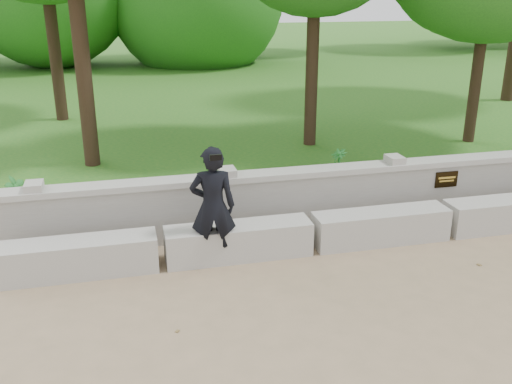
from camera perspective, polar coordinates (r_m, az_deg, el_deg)
lawn at (r=19.46m, az=-0.60°, el=10.41°), size 40.00×22.00×0.25m
concrete_bench at (r=8.51m, az=18.45°, el=-2.65°), size 11.90×0.45×0.45m
parapet_wall at (r=8.98m, az=16.31°, el=0.41°), size 12.50×0.35×0.90m
man_main at (r=7.06m, az=-4.34°, el=-1.48°), size 0.61×0.55×1.55m
shrub_a at (r=8.58m, az=-22.71°, el=-0.55°), size 0.38×0.40×0.63m
shrub_d at (r=9.74m, az=8.21°, el=2.80°), size 0.36×0.37×0.51m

